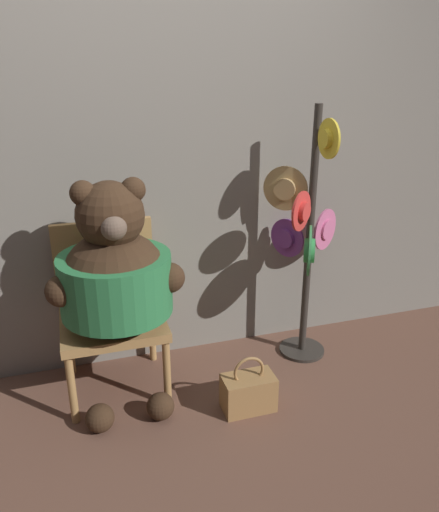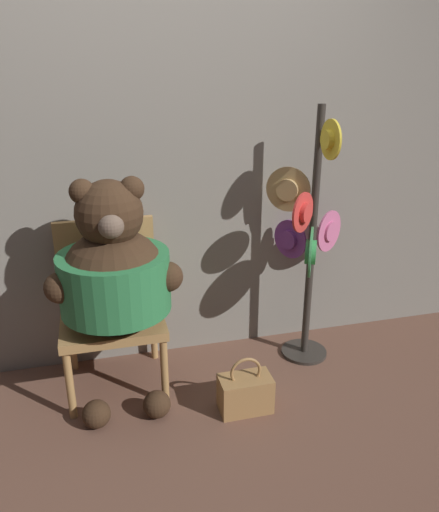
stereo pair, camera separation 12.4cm
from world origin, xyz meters
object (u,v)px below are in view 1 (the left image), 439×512
hat_display_rack (305,237)px  handbag_on_ground (248,392)px  chair (110,304)px  teddy_bear (116,277)px

hat_display_rack → handbag_on_ground: 0.93m
chair → teddy_bear: (0.03, -0.17, 0.22)m
chair → handbag_on_ground: size_ratio=2.89×
chair → hat_display_rack: size_ratio=0.60×
teddy_bear → handbag_on_ground: size_ratio=3.84×
hat_display_rack → handbag_on_ground: (-0.49, -0.42, -0.66)m
chair → handbag_on_ground: bearing=-36.6°
hat_display_rack → teddy_bear: bearing=-173.9°
handbag_on_ground → teddy_bear: bearing=153.5°
chair → teddy_bear: 0.28m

